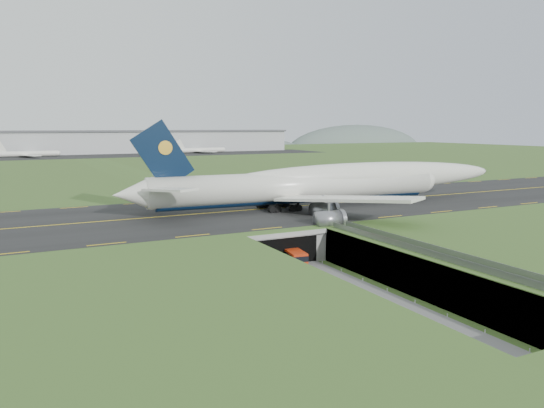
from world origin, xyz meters
TOP-DOWN VIEW (x-y plane):
  - ground at (0.00, 0.00)m, footprint 900.00×900.00m
  - airfield_deck at (0.00, 0.00)m, footprint 800.00×800.00m
  - trench_road at (0.00, -7.50)m, footprint 12.00×75.00m
  - taxiway at (0.00, 33.00)m, footprint 800.00×44.00m
  - tunnel_portal at (0.00, 16.71)m, footprint 17.00×22.30m
  - guideway at (11.00, -19.11)m, footprint 3.00×53.00m
  - jumbo_jet at (21.95, 29.78)m, footprint 95.82×61.35m
  - shuttle_tram at (0.57, 6.75)m, footprint 3.83×7.60m
  - cargo_terminal at (-0.18, 299.41)m, footprint 320.00×67.00m
  - distant_hills at (64.38, 430.00)m, footprint 700.00×91.00m

SIDE VIEW (x-z plane):
  - distant_hills at x=64.38m, z-range -34.00..26.00m
  - ground at x=0.00m, z-range 0.00..0.00m
  - trench_road at x=0.00m, z-range 0.00..0.20m
  - shuttle_tram at x=0.57m, z-range 0.15..3.12m
  - airfield_deck at x=0.00m, z-range 0.00..6.00m
  - tunnel_portal at x=0.00m, z-range 0.33..6.33m
  - guideway at x=11.00m, z-range 1.80..8.85m
  - taxiway at x=0.00m, z-range 6.00..6.18m
  - jumbo_jet at x=21.95m, z-range 1.31..21.63m
  - cargo_terminal at x=-0.18m, z-range 6.16..21.76m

